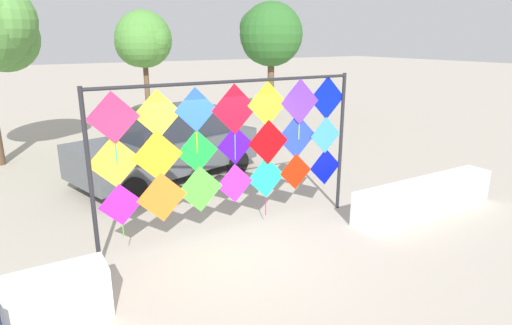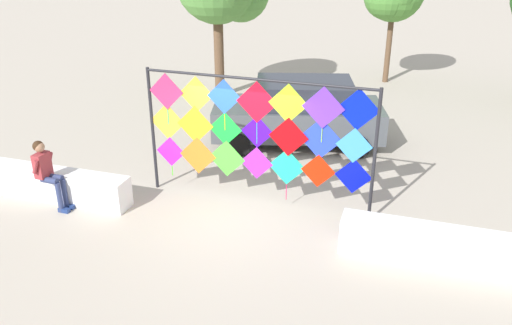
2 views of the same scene
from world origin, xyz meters
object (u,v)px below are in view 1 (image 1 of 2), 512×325
object	(u,v)px
parked_car	(167,144)
tree_far_right	(268,36)
tree_palm_like	(143,41)
kite_display_rack	(234,141)

from	to	relation	value
parked_car	tree_far_right	xyz separation A→B (m)	(6.63, 5.78, 2.66)
tree_palm_like	kite_display_rack	bearing A→B (deg)	-99.05
kite_display_rack	parked_car	world-z (taller)	kite_display_rack
parked_car	tree_far_right	world-z (taller)	tree_far_right
parked_car	tree_palm_like	size ratio (longest dim) A/B	1.08
parked_car	tree_palm_like	world-z (taller)	tree_palm_like
parked_car	tree_far_right	distance (m)	9.19
tree_palm_like	tree_far_right	distance (m)	5.16
kite_display_rack	tree_palm_like	xyz separation A→B (m)	(1.75, 11.02, 1.60)
parked_car	tree_palm_like	bearing A→B (deg)	76.85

